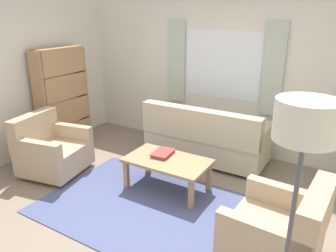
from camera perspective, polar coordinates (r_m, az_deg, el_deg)
ground_plane at (r=4.08m, az=-3.60°, el=-14.27°), size 6.24×6.24×0.00m
wall_back at (r=5.48m, az=9.72°, el=9.15°), size 5.32×0.12×2.60m
window_with_curtains at (r=5.38m, az=9.47°, el=10.59°), size 1.98×0.07×1.40m
area_rug at (r=4.08m, az=-3.61°, el=-14.20°), size 2.59×1.78×0.01m
couch at (r=5.14m, az=6.54°, el=-2.24°), size 1.90×0.82×0.92m
armchair_left at (r=5.04m, az=-20.07°, el=-4.00°), size 0.96×0.98×0.88m
armchair_right at (r=3.28m, az=19.24°, el=-17.50°), size 0.87×0.89×0.88m
coffee_table at (r=4.27m, az=-0.11°, el=-6.64°), size 1.10×0.64×0.44m
book_stack_on_table at (r=4.36m, az=-0.92°, el=-4.86°), size 0.26×0.36×0.05m
bookshelf at (r=5.84m, az=-17.81°, el=4.93°), size 0.30×0.94×1.72m
standing_lamp at (r=2.00m, az=22.89°, el=-3.08°), size 0.36×0.36×1.82m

